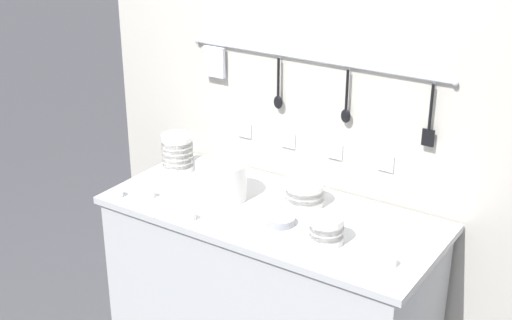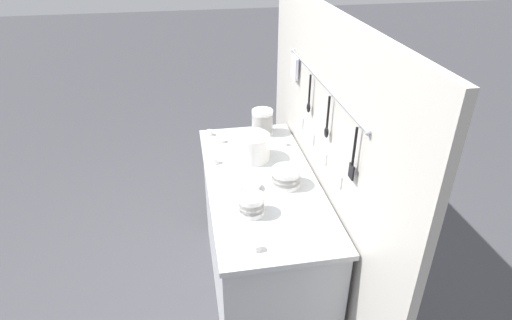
{
  "view_description": "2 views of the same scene",
  "coord_description": "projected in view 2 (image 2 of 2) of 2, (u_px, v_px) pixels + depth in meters",
  "views": [
    {
      "loc": [
        1.4,
        -2.25,
        2.25
      ],
      "look_at": [
        -0.05,
        -0.04,
        1.12
      ],
      "focal_mm": 50.0,
      "sensor_mm": 36.0,
      "label": 1
    },
    {
      "loc": [
        2.07,
        -0.4,
        2.24
      ],
      "look_at": [
        0.03,
        -0.04,
        1.04
      ],
      "focal_mm": 30.0,
      "sensor_mm": 36.0,
      "label": 2
    }
  ],
  "objects": [
    {
      "name": "plate_stack",
      "position": [
        252.0,
        147.0,
        2.66
      ],
      "size": [
        0.22,
        0.22,
        0.16
      ],
      "color": "white",
      "rests_on": "counter"
    },
    {
      "name": "bowl_stack_tall_left",
      "position": [
        262.0,
        122.0,
        2.97
      ],
      "size": [
        0.15,
        0.15,
        0.18
      ],
      "color": "white",
      "rests_on": "counter"
    },
    {
      "name": "counter",
      "position": [
        261.0,
        238.0,
        2.72
      ],
      "size": [
        1.43,
        0.64,
        0.89
      ],
      "color": "#B7BABC",
      "rests_on": "ground"
    },
    {
      "name": "cup_back_right",
      "position": [
        221.0,
        140.0,
        2.89
      ],
      "size": [
        0.04,
        0.04,
        0.04
      ],
      "color": "white",
      "rests_on": "counter"
    },
    {
      "name": "bowl_stack_nested_right",
      "position": [
        252.0,
        205.0,
        2.18
      ],
      "size": [
        0.13,
        0.13,
        0.11
      ],
      "color": "white",
      "rests_on": "counter"
    },
    {
      "name": "bowl_stack_wide_centre",
      "position": [
        286.0,
        177.0,
        2.41
      ],
      "size": [
        0.16,
        0.16,
        0.11
      ],
      "color": "white",
      "rests_on": "counter"
    },
    {
      "name": "ground_plane",
      "position": [
        261.0,
        289.0,
        2.94
      ],
      "size": [
        20.0,
        20.0,
        0.0
      ],
      "primitive_type": "plane",
      "color": "#424247"
    },
    {
      "name": "cup_by_caddy",
      "position": [
        257.0,
        247.0,
        1.96
      ],
      "size": [
        0.04,
        0.04,
        0.04
      ],
      "color": "white",
      "rests_on": "counter"
    },
    {
      "name": "steel_mixing_bowl",
      "position": [
        250.0,
        187.0,
        2.4
      ],
      "size": [
        0.12,
        0.12,
        0.03
      ],
      "color": "#93969E",
      "rests_on": "counter"
    },
    {
      "name": "cup_edge_far",
      "position": [
        215.0,
        161.0,
        2.64
      ],
      "size": [
        0.04,
        0.04,
        0.04
      ],
      "color": "white",
      "rests_on": "counter"
    },
    {
      "name": "cup_back_left",
      "position": [
        210.0,
        133.0,
        2.98
      ],
      "size": [
        0.04,
        0.04,
        0.04
      ],
      "color": "white",
      "rests_on": "counter"
    },
    {
      "name": "back_wall",
      "position": [
        320.0,
        170.0,
        2.54
      ],
      "size": [
        2.23,
        0.08,
        1.84
      ],
      "color": "#BCB7AD",
      "rests_on": "ground"
    },
    {
      "name": "cup_beside_plates",
      "position": [
        284.0,
        143.0,
        2.85
      ],
      "size": [
        0.04,
        0.04,
        0.04
      ],
      "color": "white",
      "rests_on": "counter"
    }
  ]
}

